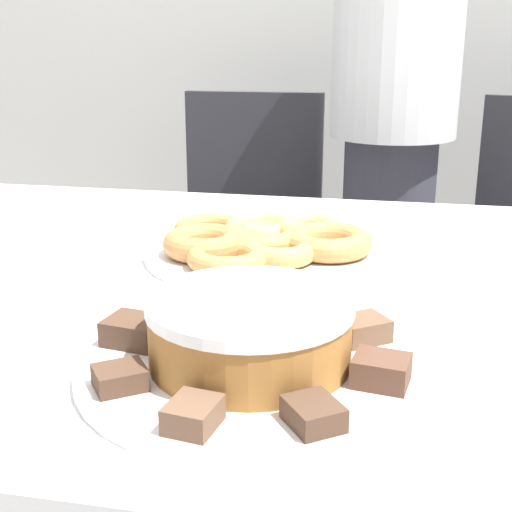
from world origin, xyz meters
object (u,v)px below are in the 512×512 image
office_chair_left (245,268)px  plate_cake (250,366)px  plate_donuts (260,253)px  frosted_cake (250,330)px  person_standing (394,104)px

office_chair_left → plate_cake: office_chair_left is taller
office_chair_left → plate_donuts: bearing=-77.1°
plate_cake → frosted_cake: size_ratio=1.70×
frosted_cake → plate_donuts: bearing=99.7°
plate_cake → plate_donuts: same height
office_chair_left → plate_cake: 1.30m
person_standing → office_chair_left: size_ratio=1.86×
frosted_cake → office_chair_left: bearing=102.7°
plate_cake → frosted_cake: bearing=104.0°
office_chair_left → person_standing: bearing=-13.5°
person_standing → plate_donuts: person_standing is taller
person_standing → office_chair_left: (-0.39, 0.09, -0.47)m
person_standing → frosted_cake: 1.16m
office_chair_left → plate_donuts: office_chair_left is taller
person_standing → plate_cake: 1.16m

